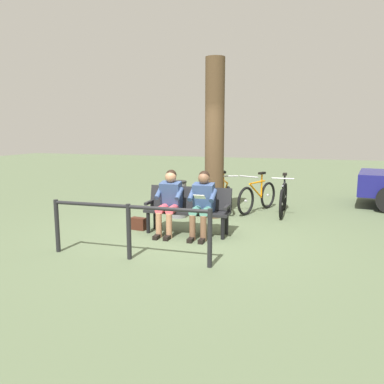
% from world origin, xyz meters
% --- Properties ---
extents(ground_plane, '(40.00, 40.00, 0.00)m').
position_xyz_m(ground_plane, '(0.00, 0.00, 0.00)').
color(ground_plane, '#566647').
extents(bench, '(1.61, 0.50, 0.87)m').
position_xyz_m(bench, '(0.04, -0.21, 0.51)').
color(bench, black).
rests_on(bench, ground).
extents(person_reading, '(0.49, 0.77, 1.20)m').
position_xyz_m(person_reading, '(-0.28, -0.05, 0.66)').
color(person_reading, '#334772').
rests_on(person_reading, ground).
extents(person_companion, '(0.49, 0.77, 1.20)m').
position_xyz_m(person_companion, '(0.36, -0.04, 0.66)').
color(person_companion, '#334772').
rests_on(person_companion, ground).
extents(handbag, '(0.32, 0.18, 0.24)m').
position_xyz_m(handbag, '(1.04, -0.11, 0.12)').
color(handbag, '#3F1E14').
rests_on(handbag, ground).
extents(tree_trunk, '(0.42, 0.42, 3.46)m').
position_xyz_m(tree_trunk, '(-0.08, -1.67, 1.73)').
color(tree_trunk, '#4C3823').
rests_on(tree_trunk, ground).
extents(litter_bin, '(0.39, 0.39, 0.82)m').
position_xyz_m(litter_bin, '(0.67, -1.38, 0.41)').
color(litter_bin, slate).
rests_on(litter_bin, ground).
extents(bicycle_green, '(0.48, 1.68, 0.94)m').
position_xyz_m(bicycle_green, '(-1.54, -2.43, 0.36)').
color(bicycle_green, black).
rests_on(bicycle_green, ground).
extents(bicycle_red, '(0.73, 1.58, 0.94)m').
position_xyz_m(bicycle_red, '(-0.93, -2.50, 0.36)').
color(bicycle_red, black).
rests_on(bicycle_red, ground).
extents(bicycle_purple, '(0.73, 1.57, 0.94)m').
position_xyz_m(bicycle_purple, '(-0.15, -2.45, 0.36)').
color(bicycle_purple, black).
rests_on(bicycle_purple, ground).
extents(railing_fence, '(2.57, 0.13, 0.85)m').
position_xyz_m(railing_fence, '(0.43, 1.49, 0.57)').
color(railing_fence, black).
rests_on(railing_fence, ground).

